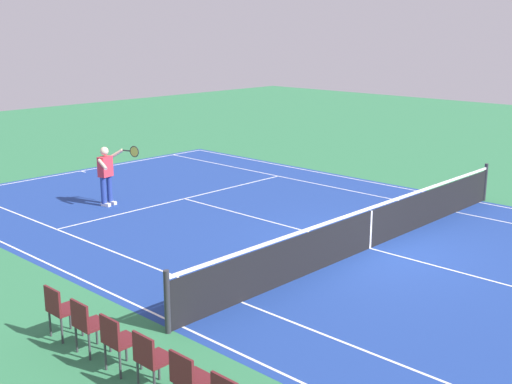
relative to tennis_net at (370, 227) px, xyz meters
The scene contains 10 objects.
ground_plane 0.49m from the tennis_net, ahead, with size 60.00×60.00×0.00m, color #2D7247.
court_slab 0.49m from the tennis_net, ahead, with size 24.20×11.40×0.00m, color navy.
court_line_markings 0.49m from the tennis_net, ahead, with size 23.85×11.05×0.01m.
tennis_net is the anchor object (origin of this frame).
tennis_player_near 7.67m from the tennis_net, 14.47° to the left, with size 1.00×0.85×1.70m.
spectator_chair_3 7.36m from the tennis_net, 105.86° to the left, with size 0.44×0.44×0.88m.
spectator_chair_4 7.19m from the tennis_net, 99.89° to the left, with size 0.44×0.44×0.88m.
spectator_chair_5 7.09m from the tennis_net, 93.69° to the left, with size 0.44×0.44×0.88m.
spectator_chair_6 7.09m from the tennis_net, 87.41° to the left, with size 0.44×0.44×0.88m.
spectator_chair_7 7.16m from the tennis_net, 81.19° to the left, with size 0.44×0.44×0.88m.
Camera 1 is at (-7.78, 11.92, 4.83)m, focal length 46.03 mm.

